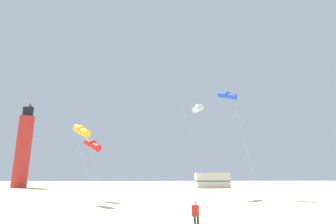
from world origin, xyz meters
TOP-DOWN VIEW (x-y plane):
  - kite_flyer_standing at (0.27, 7.83)m, footprint 0.43×0.56m
  - kite_tube_scarlet at (-8.00, 20.83)m, footprint 2.27×2.31m
  - kite_tube_white at (3.35, 23.39)m, footprint 2.90×3.25m
  - kite_tube_blue at (6.85, 23.17)m, footprint 3.81×3.93m
  - kite_tube_gold at (-8.39, 17.76)m, footprint 2.69×2.79m
  - lighthouse_distant at (-27.47, 47.54)m, footprint 2.80×2.80m
  - rv_van_cream at (9.54, 44.78)m, footprint 6.58×2.76m

SIDE VIEW (x-z plane):
  - kite_flyer_standing at x=0.27m, z-range 0.03..1.19m
  - rv_van_cream at x=9.54m, z-range -0.01..2.79m
  - kite_tube_scarlet at x=-8.00m, z-range 2.35..8.45m
  - kite_tube_gold at x=-8.39m, z-range 2.82..9.87m
  - lighthouse_distant at x=-27.47m, z-range -0.56..16.24m
  - kite_tube_white at x=3.35m, z-range 4.67..15.41m
  - kite_tube_blue at x=6.85m, z-range 5.44..17.74m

